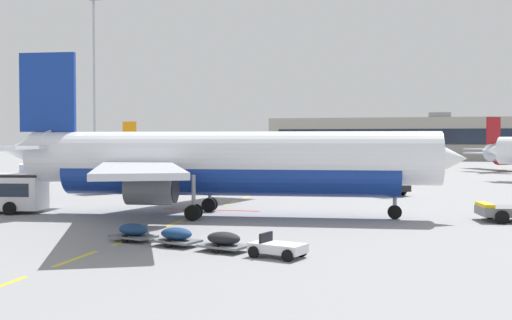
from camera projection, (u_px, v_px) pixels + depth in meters
The scene contains 10 objects.
ground at pixel (477, 196), 62.23m from camera, with size 400.00×400.00×0.00m, color gray.
apron_paint_markings at pixel (255, 194), 64.70m from camera, with size 8.00×94.81×0.01m.
airliner_foreground at pixel (221, 162), 45.78m from camera, with size 34.82×34.49×12.20m.
airliner_far_right at pixel (90, 150), 145.27m from camera, with size 27.75×27.31×9.73m.
catering_truck at pixel (32, 179), 63.38m from camera, with size 5.84×7.17×3.14m.
fuel_service_truck at pixel (121, 177), 66.81m from camera, with size 5.90×7.15×3.14m.
ground_power_truck at pixel (381, 178), 64.39m from camera, with size 6.46×6.81×3.14m.
baggage_train at pixel (200, 238), 32.11m from camera, with size 11.49×4.96×1.14m.
apron_light_mast_near at pixel (94, 66), 89.57m from camera, with size 1.80×1.80×26.20m.
terminal_satellite at pixel (400, 139), 181.10m from camera, with size 73.61×19.08×13.40m.
Camera 1 is at (33.03, -25.48, 5.59)m, focal length 43.95 mm.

